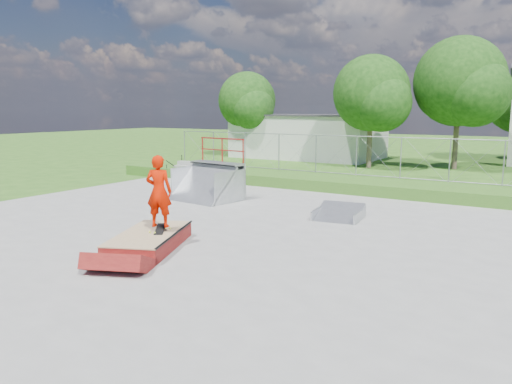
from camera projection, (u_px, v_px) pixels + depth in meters
ground at (220, 235)px, 13.88m from camera, size 120.00×120.00×0.00m
concrete_pad at (220, 235)px, 13.88m from camera, size 20.00×16.00×0.04m
grass_berm at (347, 184)px, 21.80m from camera, size 24.00×3.00×0.50m
grind_box at (149, 241)px, 12.50m from camera, size 2.37×3.15×0.42m
quarter_pipe at (205, 170)px, 19.00m from camera, size 2.59×2.28×2.36m
flat_bank_ramp at (339, 213)px, 15.82m from camera, size 1.57×1.65×0.43m
skateboard at (160, 229)px, 12.61m from camera, size 0.63×0.78×0.13m
skater at (159, 194)px, 12.46m from camera, size 0.78×0.65×1.82m
concrete_stairs at (185, 170)px, 25.53m from camera, size 1.50×1.60×0.80m
chain_link_fence at (356, 156)px, 22.45m from camera, size 20.00×0.06×1.80m
utility_building_flat at (308, 137)px, 36.24m from camera, size 10.00×6.00×3.00m
tree_left_near at (374, 96)px, 29.05m from camera, size 4.76×4.48×6.65m
tree_center at (464, 85)px, 28.25m from camera, size 5.44×5.12×7.60m
tree_left_far at (248, 103)px, 35.99m from camera, size 4.42×4.16×6.18m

